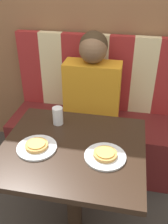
{
  "coord_description": "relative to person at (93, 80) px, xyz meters",
  "views": [
    {
      "loc": [
        0.28,
        -1.08,
        1.64
      ],
      "look_at": [
        0.0,
        0.34,
        0.76
      ],
      "focal_mm": 40.0,
      "sensor_mm": 36.0,
      "label": 1
    }
  ],
  "objects": [
    {
      "name": "drinking_cup",
      "position": [
        -0.15,
        -0.47,
        -0.06
      ],
      "size": [
        0.07,
        0.07,
        0.12
      ],
      "color": "silver",
      "rests_on": "dining_table"
    },
    {
      "name": "plate_right",
      "position": [
        0.19,
        -0.74,
        -0.11
      ],
      "size": [
        0.23,
        0.23,
        0.01
      ],
      "color": "white",
      "rests_on": "dining_table"
    },
    {
      "name": "booth_seat",
      "position": [
        0.0,
        -0.0,
        -0.6
      ],
      "size": [
        1.38,
        0.52,
        0.48
      ],
      "color": "#5B1919",
      "rests_on": "ground_plane"
    },
    {
      "name": "wall_back",
      "position": [
        0.0,
        0.31,
        0.46
      ],
      "size": [
        7.0,
        0.05,
        2.6
      ],
      "color": "brown",
      "rests_on": "ground_plane"
    },
    {
      "name": "dining_table",
      "position": [
        0.0,
        -0.68,
        -0.22
      ],
      "size": [
        0.82,
        0.73,
        0.73
      ],
      "color": "black",
      "rests_on": "ground_plane"
    },
    {
      "name": "plate_left",
      "position": [
        -0.19,
        -0.74,
        -0.11
      ],
      "size": [
        0.23,
        0.23,
        0.01
      ],
      "color": "white",
      "rests_on": "dining_table"
    },
    {
      "name": "pizza_right",
      "position": [
        0.19,
        -0.74,
        -0.09
      ],
      "size": [
        0.13,
        0.13,
        0.03
      ],
      "color": "#C68E47",
      "rests_on": "plate_right"
    },
    {
      "name": "person",
      "position": [
        0.0,
        0.0,
        0.0
      ],
      "size": [
        0.44,
        0.24,
        0.73
      ],
      "color": "orange",
      "rests_on": "booth_seat"
    },
    {
      "name": "pizza_left",
      "position": [
        -0.19,
        -0.74,
        -0.09
      ],
      "size": [
        0.13,
        0.13,
        0.03
      ],
      "color": "#C68E47",
      "rests_on": "plate_left"
    },
    {
      "name": "booth_backrest",
      "position": [
        -0.0,
        0.22,
        -0.03
      ],
      "size": [
        1.38,
        0.07,
        0.66
      ],
      "color": "maroon",
      "rests_on": "booth_seat"
    }
  ]
}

